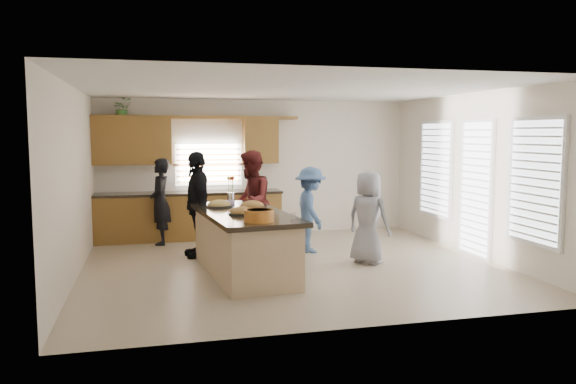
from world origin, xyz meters
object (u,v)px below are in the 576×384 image
object	(u,v)px
salad_bowl	(259,215)
woman_left_back	(160,202)
island	(244,244)
woman_left_mid	(251,202)
woman_right_front	(368,217)
woman_right_back	(311,210)
woman_left_front	(197,204)

from	to	relation	value
salad_bowl	woman_left_back	distance (m)	3.82
island	woman_left_back	bearing A→B (deg)	108.20
woman_left_mid	woman_right_front	size ratio (longest dim) A/B	1.20
woman_left_mid	woman_right_front	bearing A→B (deg)	67.56
salad_bowl	woman_left_mid	xyz separation A→B (m)	(0.33, 2.47, -0.13)
woman_left_mid	woman_right_front	distance (m)	2.13
island	woman_left_mid	distance (m)	1.58
salad_bowl	woman_left_back	size ratio (longest dim) A/B	0.24
island	woman_right_back	size ratio (longest dim) A/B	1.84
salad_bowl	woman_right_back	distance (m)	2.68
salad_bowl	woman_right_front	world-z (taller)	woman_right_front
woman_left_mid	woman_right_back	world-z (taller)	woman_left_mid
salad_bowl	woman_left_front	xyz separation A→B (m)	(-0.62, 2.38, -0.13)
island	woman_right_back	bearing A→B (deg)	36.18
salad_bowl	woman_right_front	distance (m)	2.37
island	woman_right_front	xyz separation A→B (m)	(2.07, 0.19, 0.30)
woman_right_back	woman_right_front	size ratio (longest dim) A/B	1.01
salad_bowl	woman_right_back	world-z (taller)	woman_right_back
salad_bowl	woman_right_front	size ratio (longest dim) A/B	0.26
woman_left_back	island	bearing A→B (deg)	25.66
woman_left_back	woman_right_front	size ratio (longest dim) A/B	1.09
woman_right_back	woman_right_front	distance (m)	1.27
woman_left_back	woman_left_front	world-z (taller)	woman_left_front
woman_left_back	woman_left_front	xyz separation A→B (m)	(0.59, -1.24, 0.09)
woman_left_mid	woman_right_back	size ratio (longest dim) A/B	1.19
woman_left_back	woman_right_back	xyz separation A→B (m)	(2.58, -1.34, -0.06)
salad_bowl	woman_right_back	xyz separation A→B (m)	(1.37, 2.28, -0.28)
salad_bowl	woman_left_front	distance (m)	2.46
woman_left_mid	salad_bowl	bearing A→B (deg)	6.74
woman_left_mid	woman_left_front	xyz separation A→B (m)	(-0.94, -0.09, -0.00)
woman_right_front	woman_left_mid	bearing A→B (deg)	15.72
salad_bowl	woman_right_back	size ratio (longest dim) A/B	0.26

